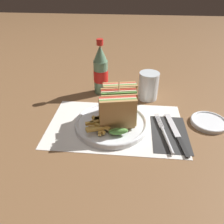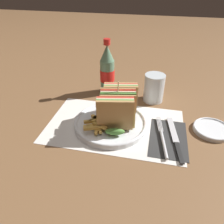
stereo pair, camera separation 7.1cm
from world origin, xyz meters
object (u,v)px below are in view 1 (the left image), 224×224
at_px(fork, 165,135).
at_px(side_saucer, 209,122).
at_px(club_sandwich, 119,106).
at_px(coke_bottle_near, 101,71).
at_px(plate_main, 111,123).
at_px(glass_near, 148,86).
at_px(knife, 176,133).

bearing_deg(fork, side_saucer, 20.33).
height_order(club_sandwich, side_saucer, club_sandwich).
bearing_deg(coke_bottle_near, plate_main, -74.19).
height_order(fork, coke_bottle_near, coke_bottle_near).
xyz_separation_m(plate_main, side_saucer, (0.32, 0.04, -0.00)).
bearing_deg(glass_near, coke_bottle_near, 170.64).
bearing_deg(coke_bottle_near, glass_near, -9.36).
bearing_deg(side_saucer, fork, -150.52).
height_order(club_sandwich, knife, club_sandwich).
bearing_deg(fork, glass_near, 91.32).
height_order(plate_main, knife, plate_main).
xyz_separation_m(glass_near, side_saucer, (0.19, -0.15, -0.05)).
bearing_deg(plate_main, fork, -15.05).
bearing_deg(side_saucer, knife, -148.90).
xyz_separation_m(club_sandwich, fork, (0.15, -0.05, -0.06)).
bearing_deg(coke_bottle_near, knife, -43.45).
relative_size(coke_bottle_near, side_saucer, 1.85).
relative_size(knife, glass_near, 1.96).
xyz_separation_m(plate_main, coke_bottle_near, (-0.06, 0.22, 0.08)).
height_order(knife, coke_bottle_near, coke_bottle_near).
relative_size(plate_main, side_saucer, 2.03).
relative_size(plate_main, coke_bottle_near, 1.10).
height_order(club_sandwich, fork, club_sandwich).
height_order(knife, glass_near, glass_near).
bearing_deg(plate_main, side_saucer, 7.18).
relative_size(club_sandwich, glass_near, 1.66).
xyz_separation_m(plate_main, club_sandwich, (0.02, 0.01, 0.06)).
distance_m(fork, knife, 0.04).
distance_m(coke_bottle_near, side_saucer, 0.43).
bearing_deg(knife, plate_main, 162.76).
xyz_separation_m(fork, knife, (0.04, 0.02, -0.00)).
distance_m(glass_near, side_saucer, 0.25).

